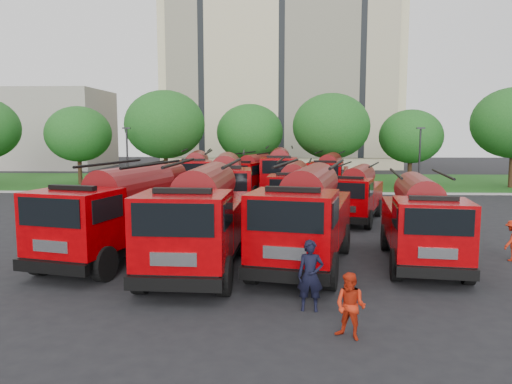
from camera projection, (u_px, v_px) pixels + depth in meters
ground at (246, 248)px, 20.84m from camera, size 140.00×140.00×0.00m
lawn at (262, 182)px, 46.61m from camera, size 70.00×16.00×0.12m
curb at (259, 193)px, 38.58m from camera, size 70.00×0.30×0.14m
apartment_building at (281, 73)px, 66.74m from camera, size 30.00×14.18×25.00m
side_building at (35, 129)px, 64.94m from camera, size 18.00×12.00×10.00m
tree_1 at (78, 134)px, 43.66m from camera, size 5.71×5.71×6.98m
tree_2 at (165, 125)px, 41.78m from camera, size 6.72×6.72×8.22m
tree_3 at (250, 132)px, 44.09m from camera, size 5.88×5.88×7.19m
tree_4 at (331, 126)px, 42.28m from camera, size 6.55×6.55×8.01m
tree_5 at (411, 136)px, 43.12m from camera, size 5.46×5.46×6.68m
lamp_post_0 at (127, 157)px, 37.90m from camera, size 0.60×0.25×5.11m
lamp_post_1 at (420, 157)px, 37.09m from camera, size 0.60×0.25×5.11m
fire_truck_0 at (116, 213)px, 19.09m from camera, size 4.46×8.08×3.49m
fire_truck_1 at (200, 218)px, 17.62m from camera, size 3.21×8.05×3.61m
fire_truck_2 at (306, 216)px, 18.25m from camera, size 4.33×8.19×3.55m
fire_truck_3 at (421, 220)px, 18.46m from camera, size 3.32×7.20×3.16m
fire_truck_4 at (159, 192)px, 27.85m from camera, size 3.12×6.73×2.95m
fire_truck_5 at (226, 187)px, 27.15m from camera, size 3.26×8.04×3.59m
fire_truck_6 at (294, 191)px, 27.74m from camera, size 3.04×7.02×3.11m
fire_truck_7 at (356, 193)px, 27.19m from camera, size 4.11×6.79×2.93m
fire_truck_8 at (196, 174)px, 36.81m from camera, size 3.16×7.49×3.32m
fire_truck_9 at (251, 175)px, 37.72m from camera, size 4.28×7.13×3.07m
fire_truck_10 at (279, 172)px, 38.02m from camera, size 2.99×7.75×3.49m
fire_truck_11 at (329, 175)px, 36.91m from camera, size 3.83×7.30×3.16m
firefighter_0 at (310, 310)px, 13.70m from camera, size 0.75×0.58×1.96m
firefighter_1 at (350, 338)px, 11.85m from camera, size 0.88×0.79×1.59m
firefighter_2 at (455, 269)px, 17.71m from camera, size 0.76×1.06×1.63m
firefighter_3 at (511, 261)px, 18.91m from camera, size 1.10×1.05×1.56m
firefighter_4 at (176, 233)px, 23.85m from camera, size 1.10×1.13×1.95m
firefighter_5 at (350, 218)px, 27.94m from camera, size 1.83×1.11×1.84m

